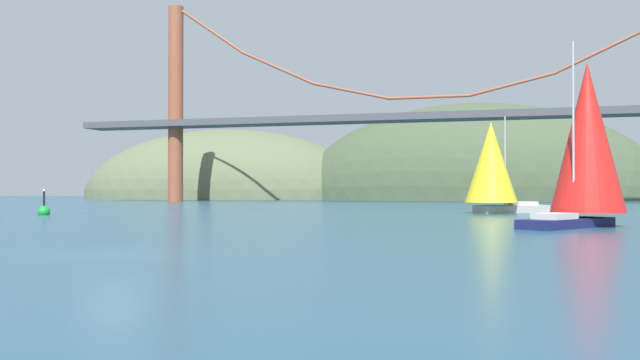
# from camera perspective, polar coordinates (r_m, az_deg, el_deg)

# --- Properties ---
(ground_plane) EXTENTS (360.00, 360.00, 0.00)m
(ground_plane) POSITION_cam_1_polar(r_m,az_deg,el_deg) (27.02, -16.59, -5.81)
(ground_plane) COLOR navy
(headland_left) EXTENTS (74.32, 44.00, 34.03)m
(headland_left) POSITION_cam_1_polar(r_m,az_deg,el_deg) (172.33, -7.84, -1.53)
(headland_left) COLOR #5B6647
(headland_left) RESTS_ON ground_plane
(headland_center) EXTENTS (80.36, 44.00, 42.92)m
(headland_center) POSITION_cam_1_polar(r_m,az_deg,el_deg) (158.00, 12.50, -1.59)
(headland_center) COLOR #425138
(headland_center) RESTS_ON ground_plane
(suspension_bridge) EXTENTS (130.75, 6.00, 36.94)m
(suspension_bridge) POSITION_cam_1_polar(r_m,az_deg,el_deg) (119.38, 8.91, 5.89)
(suspension_bridge) COLOR brown
(suspension_bridge) RESTS_ON ground_plane
(sailboat_yellow_sail) EXTENTS (9.33, 8.51, 9.69)m
(sailboat_yellow_sail) POSITION_cam_1_polar(r_m,az_deg,el_deg) (71.17, 13.99, 1.18)
(sailboat_yellow_sail) COLOR #B7B2A8
(sailboat_yellow_sail) RESTS_ON ground_plane
(sailboat_red_spinnaker) EXTENTS (7.81, 9.56, 11.72)m
(sailboat_red_spinnaker) POSITION_cam_1_polar(r_m,az_deg,el_deg) (48.00, 21.04, 2.97)
(sailboat_red_spinnaker) COLOR #191E4C
(sailboat_red_spinnaker) RESTS_ON ground_plane
(channel_buoy) EXTENTS (1.10, 1.10, 2.64)m
(channel_buoy) POSITION_cam_1_polar(r_m,az_deg,el_deg) (69.12, -21.73, -2.37)
(channel_buoy) COLOR green
(channel_buoy) RESTS_ON ground_plane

